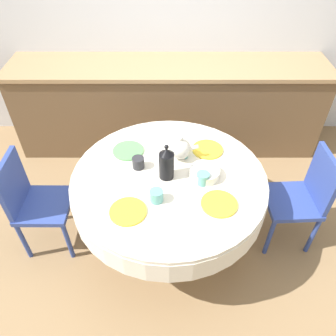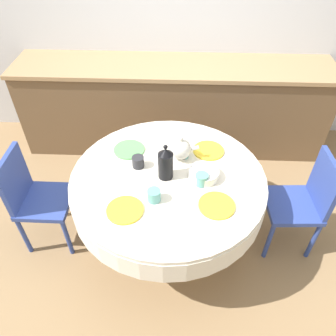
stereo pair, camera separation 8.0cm
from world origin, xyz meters
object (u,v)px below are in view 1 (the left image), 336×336
Objects in this scene: coffee_carafe at (166,164)px; chair_right at (32,200)px; chair_left at (301,195)px; teapot at (180,149)px.

chair_right is at bearing 179.52° from coffee_carafe.
chair_left and chair_right have the same top height.
coffee_carafe reaches higher than chair_left.
chair_left is at bearing 91.61° from chair_right.
teapot reaches higher than chair_left.
chair_left is 1.13m from coffee_carafe.
chair_right is at bearing 88.39° from chair_left.
chair_right is 1.10m from coffee_carafe.
teapot is (0.10, 0.20, -0.03)m from coffee_carafe.
chair_left is 4.06× the size of teapot.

